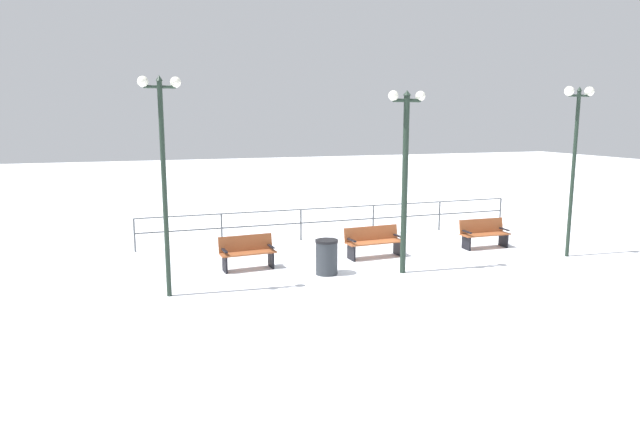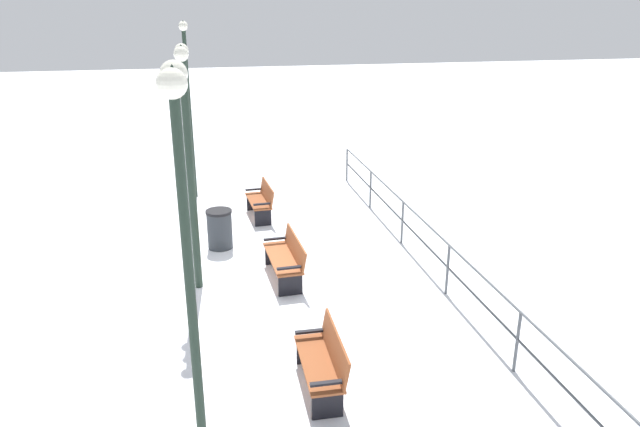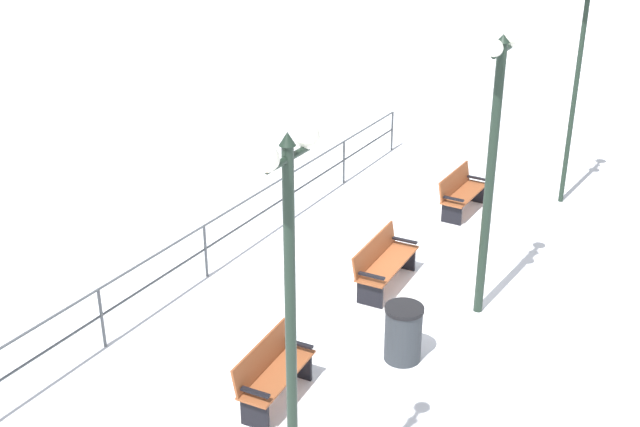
% 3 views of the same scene
% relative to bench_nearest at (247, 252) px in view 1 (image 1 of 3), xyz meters
% --- Properties ---
extents(ground_plane, '(80.00, 80.00, 0.00)m').
position_rel_bench_nearest_xyz_m(ground_plane, '(-0.07, 3.62, -0.45)').
color(ground_plane, white).
rests_on(ground_plane, ground).
extents(bench_nearest, '(0.60, 1.46, 0.87)m').
position_rel_bench_nearest_xyz_m(bench_nearest, '(0.00, 0.00, 0.00)').
color(bench_nearest, brown).
rests_on(bench_nearest, ground).
extents(bench_second, '(0.64, 1.69, 0.85)m').
position_rel_bench_nearest_xyz_m(bench_second, '(-0.09, 3.62, -0.00)').
color(bench_second, brown).
rests_on(bench_second, ground).
extents(bench_third, '(0.55, 1.51, 0.86)m').
position_rel_bench_nearest_xyz_m(bench_third, '(-0.06, 7.24, -0.01)').
color(bench_third, brown).
rests_on(bench_third, ground).
extents(lamppost_near, '(0.23, 0.88, 4.74)m').
position_rel_bench_nearest_xyz_m(lamppost_near, '(1.63, -2.09, 2.67)').
color(lamppost_near, '#1E2D23').
rests_on(lamppost_near, ground).
extents(lamppost_middle, '(0.25, 0.97, 4.52)m').
position_rel_bench_nearest_xyz_m(lamppost_middle, '(1.63, 3.64, 2.41)').
color(lamppost_middle, '#1E2D23').
rests_on(lamppost_middle, ground).
extents(lamppost_far, '(0.26, 0.94, 4.71)m').
position_rel_bench_nearest_xyz_m(lamppost_far, '(1.63, 8.83, 2.87)').
color(lamppost_far, '#1E2D23').
rests_on(lamppost_far, ground).
extents(waterfront_railing, '(0.05, 12.74, 1.01)m').
position_rel_bench_nearest_xyz_m(waterfront_railing, '(-2.93, 3.62, 0.24)').
color(waterfront_railing, '#4C5156').
rests_on(waterfront_railing, ground).
extents(trash_bin, '(0.57, 0.57, 0.88)m').
position_rel_bench_nearest_xyz_m(trash_bin, '(1.12, 1.78, -0.01)').
color(trash_bin, '#2D3338').
rests_on(trash_bin, ground).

